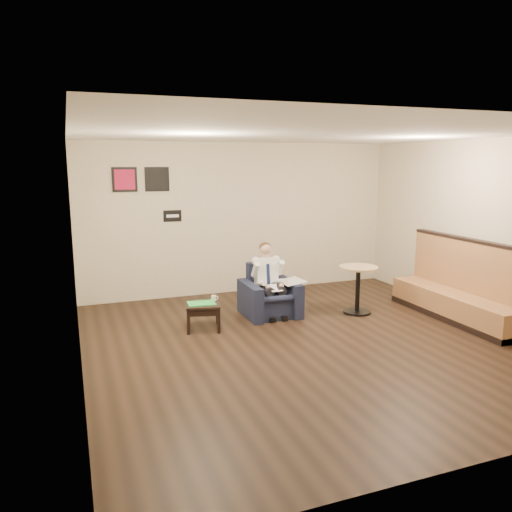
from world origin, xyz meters
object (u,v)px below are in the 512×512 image
object	(u,v)px
green_folder	(201,303)
banquette	(456,280)
armchair	(270,291)
side_table	(203,316)
coffee_mug	(214,298)
smartphone	(206,300)
cafe_table	(358,290)
seated_man	(272,283)

from	to	relation	value
green_folder	banquette	world-z (taller)	banquette
armchair	side_table	xyz separation A→B (m)	(-1.18, -0.29, -0.21)
armchair	coffee_mug	bearing A→B (deg)	-167.16
side_table	smartphone	size ratio (longest dim) A/B	3.93
coffee_mug	smartphone	size ratio (longest dim) A/B	0.68
armchair	side_table	size ratio (longest dim) A/B	1.73
side_table	banquette	size ratio (longest dim) A/B	0.20
cafe_table	armchair	bearing A→B (deg)	164.58
green_folder	smartphone	size ratio (longest dim) A/B	3.21
smartphone	cafe_table	world-z (taller)	cafe_table
green_folder	banquette	bearing A→B (deg)	-12.89
smartphone	coffee_mug	bearing A→B (deg)	-7.10
cafe_table	coffee_mug	bearing A→B (deg)	176.20
seated_man	armchair	bearing A→B (deg)	90.00
armchair	cafe_table	bearing A→B (deg)	-15.25
smartphone	cafe_table	size ratio (longest dim) A/B	0.16
seated_man	side_table	distance (m)	1.25
coffee_mug	green_folder	bearing A→B (deg)	-159.86
armchair	green_folder	xyz separation A→B (m)	(-1.21, -0.30, -0.00)
seated_man	smartphone	size ratio (longest dim) A/B	9.00
smartphone	seated_man	bearing A→B (deg)	26.57
seated_man	coffee_mug	bearing A→B (deg)	-173.03
banquette	cafe_table	distance (m)	1.52
armchair	coffee_mug	world-z (taller)	armchair
green_folder	cafe_table	size ratio (longest dim) A/B	0.51
coffee_mug	armchair	bearing A→B (deg)	12.68
seated_man	smartphone	xyz separation A→B (m)	(-1.11, -0.06, -0.16)
coffee_mug	cafe_table	world-z (taller)	cafe_table
seated_man	green_folder	size ratio (longest dim) A/B	2.80
side_table	banquette	world-z (taller)	banquette
seated_man	green_folder	xyz separation A→B (m)	(-1.21, -0.20, -0.15)
seated_man	banquette	world-z (taller)	banquette
cafe_table	side_table	bearing A→B (deg)	177.93
green_folder	cafe_table	world-z (taller)	cafe_table
green_folder	smartphone	xyz separation A→B (m)	(0.11, 0.14, -0.00)
banquette	green_folder	bearing A→B (deg)	167.11
seated_man	coffee_mug	size ratio (longest dim) A/B	13.27
coffee_mug	smartphone	world-z (taller)	coffee_mug
armchair	green_folder	world-z (taller)	armchair
armchair	smartphone	world-z (taller)	armchair
side_table	banquette	xyz separation A→B (m)	(3.85, -0.90, 0.43)
armchair	banquette	size ratio (longest dim) A/B	0.34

